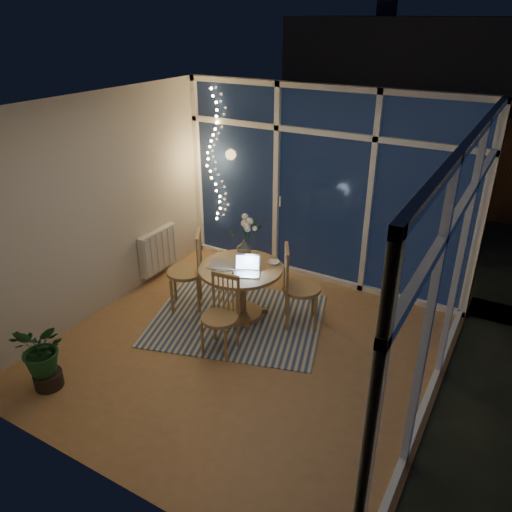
# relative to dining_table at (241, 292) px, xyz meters

# --- Properties ---
(floor) EXTENTS (4.00, 4.00, 0.00)m
(floor) POSITION_rel_dining_table_xyz_m (0.39, -0.57, -0.34)
(floor) COLOR #9A7243
(floor) RESTS_ON ground
(ceiling) EXTENTS (4.00, 4.00, 0.00)m
(ceiling) POSITION_rel_dining_table_xyz_m (0.39, -0.57, 2.26)
(ceiling) COLOR silver
(ceiling) RESTS_ON wall_back
(wall_back) EXTENTS (4.00, 0.04, 2.60)m
(wall_back) POSITION_rel_dining_table_xyz_m (0.39, 1.43, 0.96)
(wall_back) COLOR beige
(wall_back) RESTS_ON floor
(wall_front) EXTENTS (4.00, 0.04, 2.60)m
(wall_front) POSITION_rel_dining_table_xyz_m (0.39, -2.57, 0.96)
(wall_front) COLOR beige
(wall_front) RESTS_ON floor
(wall_left) EXTENTS (0.04, 4.00, 2.60)m
(wall_left) POSITION_rel_dining_table_xyz_m (-1.61, -0.57, 0.96)
(wall_left) COLOR beige
(wall_left) RESTS_ON floor
(wall_right) EXTENTS (0.04, 4.00, 2.60)m
(wall_right) POSITION_rel_dining_table_xyz_m (2.39, -0.57, 0.96)
(wall_right) COLOR beige
(wall_right) RESTS_ON floor
(window_wall_back) EXTENTS (4.00, 0.10, 2.60)m
(window_wall_back) POSITION_rel_dining_table_xyz_m (0.39, 1.39, 0.96)
(window_wall_back) COLOR white
(window_wall_back) RESTS_ON floor
(window_wall_right) EXTENTS (0.10, 4.00, 2.60)m
(window_wall_right) POSITION_rel_dining_table_xyz_m (2.35, -0.57, 0.96)
(window_wall_right) COLOR white
(window_wall_right) RESTS_ON floor
(radiator) EXTENTS (0.10, 0.70, 0.58)m
(radiator) POSITION_rel_dining_table_xyz_m (-1.55, 0.33, 0.06)
(radiator) COLOR silver
(radiator) RESTS_ON wall_left
(fairy_lights) EXTENTS (0.24, 0.10, 1.85)m
(fairy_lights) POSITION_rel_dining_table_xyz_m (-1.26, 1.31, 1.19)
(fairy_lights) COLOR #FFBF66
(fairy_lights) RESTS_ON window_wall_back
(garden_patio) EXTENTS (12.00, 6.00, 0.10)m
(garden_patio) POSITION_rel_dining_table_xyz_m (0.89, 4.43, -0.40)
(garden_patio) COLOR black
(garden_patio) RESTS_ON ground
(garden_fence) EXTENTS (11.00, 0.08, 1.80)m
(garden_fence) POSITION_rel_dining_table_xyz_m (0.39, 4.93, 0.56)
(garden_fence) COLOR #382614
(garden_fence) RESTS_ON ground
(neighbour_roof) EXTENTS (7.00, 3.00, 2.20)m
(neighbour_roof) POSITION_rel_dining_table_xyz_m (0.69, 7.93, 1.86)
(neighbour_roof) COLOR #353840
(neighbour_roof) RESTS_ON ground
(garden_shrubs) EXTENTS (0.90, 0.90, 0.90)m
(garden_shrubs) POSITION_rel_dining_table_xyz_m (-0.41, 2.83, 0.11)
(garden_shrubs) COLOR black
(garden_shrubs) RESTS_ON ground
(rug) EXTENTS (2.39, 2.12, 0.01)m
(rug) POSITION_rel_dining_table_xyz_m (0.00, -0.10, -0.33)
(rug) COLOR beige
(rug) RESTS_ON floor
(dining_table) EXTENTS (1.24, 1.24, 0.68)m
(dining_table) POSITION_rel_dining_table_xyz_m (0.00, 0.00, 0.00)
(dining_table) COLOR #A6804B
(dining_table) RESTS_ON floor
(chair_left) EXTENTS (0.66, 0.66, 1.03)m
(chair_left) POSITION_rel_dining_table_xyz_m (-0.72, -0.14, 0.17)
(chair_left) COLOR #A6804B
(chair_left) RESTS_ON floor
(chair_right) EXTENTS (0.64, 0.64, 1.01)m
(chair_right) POSITION_rel_dining_table_xyz_m (0.69, 0.22, 0.17)
(chair_right) COLOR #A6804B
(chair_right) RESTS_ON floor
(chair_front) EXTENTS (0.46, 0.46, 0.90)m
(chair_front) POSITION_rel_dining_table_xyz_m (0.17, -0.71, 0.11)
(chair_front) COLOR #A6804B
(chair_front) RESTS_ON floor
(laptop) EXTENTS (0.38, 0.36, 0.22)m
(laptop) POSITION_rel_dining_table_xyz_m (0.15, -0.12, 0.45)
(laptop) COLOR silver
(laptop) RESTS_ON dining_table
(flower_vase) EXTENTS (0.25, 0.25, 0.21)m
(flower_vase) POSITION_rel_dining_table_xyz_m (-0.15, 0.33, 0.44)
(flower_vase) COLOR silver
(flower_vase) RESTS_ON dining_table
(bowl) EXTENTS (0.19, 0.19, 0.04)m
(bowl) POSITION_rel_dining_table_xyz_m (0.29, 0.27, 0.36)
(bowl) COLOR white
(bowl) RESTS_ON dining_table
(newspapers) EXTENTS (0.47, 0.43, 0.02)m
(newspapers) POSITION_rel_dining_table_xyz_m (-0.15, -0.03, 0.35)
(newspapers) COLOR silver
(newspapers) RESTS_ON dining_table
(phone) EXTENTS (0.12, 0.06, 0.01)m
(phone) POSITION_rel_dining_table_xyz_m (0.06, -0.16, 0.34)
(phone) COLOR black
(phone) RESTS_ON dining_table
(potted_plant) EXTENTS (0.60, 0.54, 0.76)m
(potted_plant) POSITION_rel_dining_table_xyz_m (-0.99, -2.04, 0.04)
(potted_plant) COLOR #17411D
(potted_plant) RESTS_ON floor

